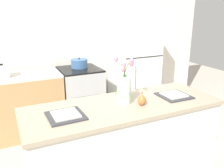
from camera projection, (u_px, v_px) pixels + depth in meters
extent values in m
cube|color=silver|center=(64.00, 35.00, 3.73)|extent=(5.20, 0.08, 2.70)
cube|color=silver|center=(123.00, 150.00, 2.28)|extent=(1.76, 0.62, 0.88)
cube|color=tan|center=(124.00, 106.00, 2.14)|extent=(1.80, 0.66, 0.03)
cube|color=#B2B5B7|center=(81.00, 97.00, 3.70)|extent=(0.60, 0.60, 0.87)
cube|color=black|center=(80.00, 69.00, 3.57)|extent=(0.60, 0.60, 0.02)
cube|color=black|center=(87.00, 106.00, 3.45)|extent=(0.42, 0.01, 0.28)
cube|color=white|center=(134.00, 66.00, 3.97)|extent=(0.68, 0.64, 1.68)
cube|color=black|center=(145.00, 57.00, 3.63)|extent=(0.67, 0.01, 0.01)
cylinder|color=#B2B5B7|center=(134.00, 88.00, 3.68)|extent=(0.02, 0.02, 0.73)
cylinder|color=silver|center=(124.00, 90.00, 2.13)|extent=(0.13, 0.13, 0.24)
cylinder|color=#4C9342|center=(127.00, 81.00, 2.12)|extent=(0.10, 0.02, 0.28)
ellipsoid|color=pink|center=(131.00, 63.00, 2.10)|extent=(0.05, 0.05, 0.07)
cylinder|color=#4C9342|center=(124.00, 82.00, 2.13)|extent=(0.01, 0.04, 0.26)
ellipsoid|color=pink|center=(123.00, 65.00, 2.10)|extent=(0.05, 0.05, 0.07)
cylinder|color=#4C9342|center=(123.00, 79.00, 2.11)|extent=(0.10, 0.09, 0.31)
ellipsoid|color=pink|center=(116.00, 59.00, 2.07)|extent=(0.04, 0.04, 0.06)
cylinder|color=#4C9342|center=(124.00, 83.00, 2.10)|extent=(0.07, 0.09, 0.25)
ellipsoid|color=pink|center=(123.00, 69.00, 2.01)|extent=(0.04, 0.04, 0.05)
cylinder|color=#4C9342|center=(126.00, 79.00, 2.09)|extent=(0.05, 0.12, 0.32)
ellipsoid|color=pink|center=(132.00, 61.00, 1.99)|extent=(0.03, 0.03, 0.05)
ellipsoid|color=#C66B33|center=(142.00, 100.00, 2.10)|extent=(0.08, 0.08, 0.09)
cone|color=#C66B33|center=(142.00, 95.00, 2.09)|extent=(0.04, 0.04, 0.03)
cylinder|color=brown|center=(142.00, 93.00, 2.08)|extent=(0.01, 0.01, 0.02)
cube|color=#333338|center=(66.00, 116.00, 1.89)|extent=(0.29, 0.29, 0.01)
cube|color=silver|center=(66.00, 114.00, 1.88)|extent=(0.21, 0.21, 0.01)
cube|color=#333338|center=(174.00, 96.00, 2.33)|extent=(0.29, 0.29, 0.01)
cube|color=silver|center=(174.00, 95.00, 2.33)|extent=(0.21, 0.21, 0.01)
cube|color=black|center=(1.00, 65.00, 3.04)|extent=(0.05, 0.11, 0.01)
cylinder|color=#386093|center=(79.00, 64.00, 3.61)|extent=(0.25, 0.25, 0.11)
cylinder|color=#386093|center=(79.00, 60.00, 3.59)|extent=(0.26, 0.26, 0.01)
sphere|color=black|center=(79.00, 58.00, 3.58)|extent=(0.02, 0.02, 0.02)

